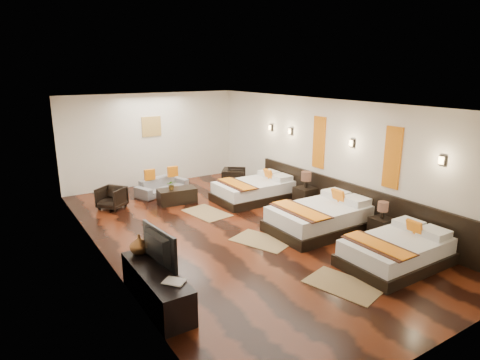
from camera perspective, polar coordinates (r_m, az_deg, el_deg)
floor at (r=9.18m, az=-0.95°, el=-7.15°), size 5.50×9.50×0.01m
ceiling at (r=8.53m, az=-1.03°, el=10.55°), size 5.50×9.50×0.01m
back_wall at (r=12.96m, az=-12.12°, el=5.53°), size 5.50×0.01×2.80m
left_wall at (r=7.72m, az=-18.64°, el=-1.30°), size 0.01×9.50×2.80m
right_wall at (r=10.42m, az=12.02°, el=3.27°), size 0.01×9.50×2.80m
headboard_panel at (r=10.10m, az=14.73°, el=-2.86°), size 0.08×6.60×0.90m
bed_near at (r=8.15m, az=20.94°, el=-9.19°), size 2.01×1.27×0.77m
bed_mid at (r=9.34m, az=11.16°, el=-5.10°), size 2.27×1.43×0.87m
bed_far at (r=11.27m, az=2.00°, el=-1.42°), size 2.11×1.33×0.81m
nightstand_a at (r=9.23m, az=18.99°, el=-6.00°), size 0.41×0.41×0.81m
nightstand_b at (r=10.76m, az=9.06°, el=-2.07°), size 0.48×0.48×0.96m
jute_mat_near at (r=7.26m, az=14.15°, el=-13.95°), size 1.04×1.36×0.01m
jute_mat_mid at (r=8.71m, az=3.01°, el=-8.41°), size 1.14×1.39×0.01m
jute_mat_far at (r=10.35m, az=-4.64°, el=-4.56°), size 0.93×1.30×0.01m
tv_console at (r=6.58m, az=-11.50°, el=-14.32°), size 0.50×1.80×0.55m
tv at (r=6.49m, az=-11.92°, el=-9.20°), size 0.24×1.01×0.58m
book at (r=5.98m, az=-9.62°, el=-14.25°), size 0.36×0.38×0.03m
figurine at (r=6.98m, az=-13.80°, el=-8.65°), size 0.33×0.33×0.33m
sofa at (r=12.07m, az=-10.77°, el=-0.79°), size 1.68×1.11×0.46m
armchair_left at (r=11.08m, az=-17.38°, el=-2.37°), size 0.86×0.86×0.56m
armchair_right at (r=12.35m, az=-0.83°, el=0.22°), size 0.94×0.93×0.61m
coffee_table at (r=11.15m, az=-8.73°, el=-2.18°), size 1.05×0.61×0.40m
table_plant at (r=10.99m, az=-9.48°, el=-0.67°), size 0.29×0.27×0.26m
orange_panel_a at (r=9.12m, az=20.38°, el=2.92°), size 0.04×0.40×1.30m
orange_panel_b at (r=10.56m, az=10.89°, el=5.14°), size 0.04×0.40×1.30m
sconce_near at (r=8.47m, az=26.24°, el=2.47°), size 0.07×0.12×0.18m
sconce_mid at (r=9.76m, az=15.25°, el=4.98°), size 0.07×0.12×0.18m
sconce_far at (r=11.34m, az=7.02°, el=6.73°), size 0.07×0.12×0.18m
sconce_lounge at (r=12.04m, az=4.28°, el=7.28°), size 0.07×0.12×0.18m
gold_artwork at (r=12.88m, az=-12.18°, el=7.28°), size 0.60×0.04×0.60m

